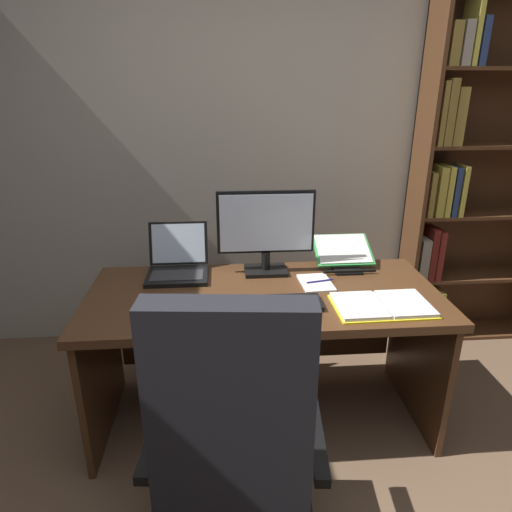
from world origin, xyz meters
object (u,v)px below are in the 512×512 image
bookshelf (471,184)px  pen (320,281)px  desk (262,321)px  computer_mouse (206,305)px  reading_stand_with_book (343,253)px  notepad (316,283)px  monitor (266,232)px  keyboard (274,304)px  laptop (178,265)px  office_chair (234,466)px  open_binder (382,305)px

bookshelf → pen: bookshelf is taller
desk → computer_mouse: size_ratio=16.07×
desk → reading_stand_with_book: bearing=27.3°
desk → notepad: bearing=0.3°
monitor → keyboard: size_ratio=1.18×
laptop → reading_stand_with_book: bearing=3.9°
keyboard → laptop: bearing=138.6°
office_chair → pen: (0.46, 0.86, 0.26)m
reading_stand_with_book → keyboard: bearing=-133.0°
reading_stand_with_book → notepad: reading_stand_with_book is taller
open_binder → reading_stand_with_book: bearing=93.8°
notepad → pen: bearing=0.0°
desk → office_chair: (-0.17, -0.86, -0.05)m
monitor → keyboard: (-0.00, -0.39, -0.21)m
computer_mouse → bookshelf: bearing=29.2°
keyboard → monitor: bearing=90.0°
desk → keyboard: 0.31m
desk → notepad: size_ratio=7.96×
office_chair → notepad: 1.00m
keyboard → reading_stand_with_book: size_ratio=1.37×
open_binder → desk: bearing=150.6°
computer_mouse → open_binder: 0.77m
desk → keyboard: (0.03, -0.22, 0.21)m
office_chair → keyboard: (0.20, 0.64, 0.26)m
desk → notepad: 0.33m
keyboard → computer_mouse: size_ratio=4.04×
laptop → monitor: bearing=-0.9°
pen → monitor: bearing=146.2°
desk → reading_stand_with_book: size_ratio=5.44×
laptop → notepad: (0.69, -0.18, -0.05)m
office_chair → laptop: office_chair is taller
keyboard → pen: size_ratio=3.00×
office_chair → notepad: size_ratio=5.40×
monitor → computer_mouse: monitor is taller
laptop → pen: bearing=-14.0°
reading_stand_with_book → pen: size_ratio=2.20×
monitor → pen: 0.37m
office_chair → keyboard: 0.72m
desk → monitor: (0.03, 0.17, 0.42)m
monitor → reading_stand_with_book: 0.46m
desk → pen: (0.29, 0.00, 0.21)m
computer_mouse → reading_stand_with_book: (0.73, 0.46, 0.05)m
laptop → computer_mouse: (0.15, -0.40, -0.03)m
desk → office_chair: 0.88m
desk → open_binder: open_binder is taller
office_chair → laptop: size_ratio=3.62×
bookshelf → keyboard: bookshelf is taller
monitor → reading_stand_with_book: (0.43, 0.07, -0.15)m
keyboard → pen: keyboard is taller
open_binder → pen: 0.35m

